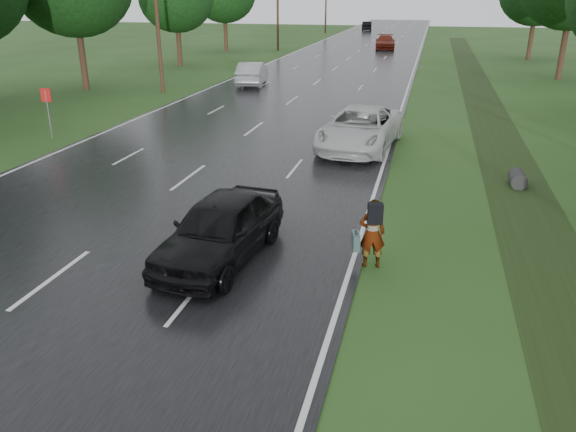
# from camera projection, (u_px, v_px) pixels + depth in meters

# --- Properties ---
(ground) EXTENTS (220.00, 220.00, 0.00)m
(ground) POSITION_uv_depth(u_px,v_px,m) (52.00, 280.00, 13.22)
(ground) COLOR #274819
(ground) RESTS_ON ground
(road) EXTENTS (14.00, 180.00, 0.04)m
(road) POSITION_uv_depth(u_px,v_px,m) (344.00, 62.00, 53.74)
(road) COLOR black
(road) RESTS_ON ground
(edge_stripe_east) EXTENTS (0.12, 180.00, 0.01)m
(edge_stripe_east) POSITION_uv_depth(u_px,v_px,m) (416.00, 64.00, 52.21)
(edge_stripe_east) COLOR silver
(edge_stripe_east) RESTS_ON road
(edge_stripe_west) EXTENTS (0.12, 180.00, 0.01)m
(edge_stripe_west) POSITION_uv_depth(u_px,v_px,m) (276.00, 60.00, 55.25)
(edge_stripe_west) COLOR silver
(edge_stripe_west) RESTS_ON road
(center_line) EXTENTS (0.12, 180.00, 0.01)m
(center_line) POSITION_uv_depth(u_px,v_px,m) (344.00, 62.00, 53.73)
(center_line) COLOR silver
(center_line) RESTS_ON road
(drainage_ditch) EXTENTS (2.20, 120.00, 0.56)m
(drainage_ditch) POSITION_uv_depth(u_px,v_px,m) (494.00, 130.00, 27.46)
(drainage_ditch) COLOR #1E2F12
(drainage_ditch) RESTS_ON ground
(road_sign) EXTENTS (0.50, 0.06, 2.30)m
(road_sign) POSITION_uv_depth(u_px,v_px,m) (47.00, 103.00, 25.33)
(road_sign) COLOR slate
(road_sign) RESTS_ON ground
(utility_pole_mid) EXTENTS (1.60, 0.26, 10.00)m
(utility_pole_mid) POSITION_uv_depth(u_px,v_px,m) (156.00, 11.00, 35.87)
(utility_pole_mid) COLOR #352515
(utility_pole_mid) RESTS_ON ground
(utility_pole_far) EXTENTS (1.60, 0.26, 10.00)m
(utility_pole_far) POSITION_uv_depth(u_px,v_px,m) (278.00, 2.00, 62.89)
(utility_pole_far) COLOR #352515
(utility_pole_far) RESTS_ON ground
(pedestrian) EXTENTS (0.89, 0.68, 1.76)m
(pedestrian) POSITION_uv_depth(u_px,v_px,m) (371.00, 233.00, 13.54)
(pedestrian) COLOR #A5998C
(pedestrian) RESTS_ON ground
(white_pickup) EXTENTS (3.47, 6.42, 1.71)m
(white_pickup) POSITION_uv_depth(u_px,v_px,m) (360.00, 128.00, 23.93)
(white_pickup) COLOR silver
(white_pickup) RESTS_ON road
(dark_sedan) EXTENTS (2.41, 4.95, 1.63)m
(dark_sedan) POSITION_uv_depth(u_px,v_px,m) (220.00, 229.00, 13.91)
(dark_sedan) COLOR black
(dark_sedan) RESTS_ON road
(silver_sedan) EXTENTS (2.45, 5.12, 1.62)m
(silver_sedan) POSITION_uv_depth(u_px,v_px,m) (252.00, 73.00, 40.38)
(silver_sedan) COLOR #92969A
(silver_sedan) RESTS_ON road
(far_car_red) EXTENTS (2.65, 5.58, 1.57)m
(far_car_red) POSITION_uv_depth(u_px,v_px,m) (385.00, 42.00, 65.73)
(far_car_red) COLOR maroon
(far_car_red) RESTS_ON road
(far_car_dark) EXTENTS (2.04, 4.73, 1.51)m
(far_car_dark) POSITION_uv_depth(u_px,v_px,m) (367.00, 26.00, 97.17)
(far_car_dark) COLOR black
(far_car_dark) RESTS_ON road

